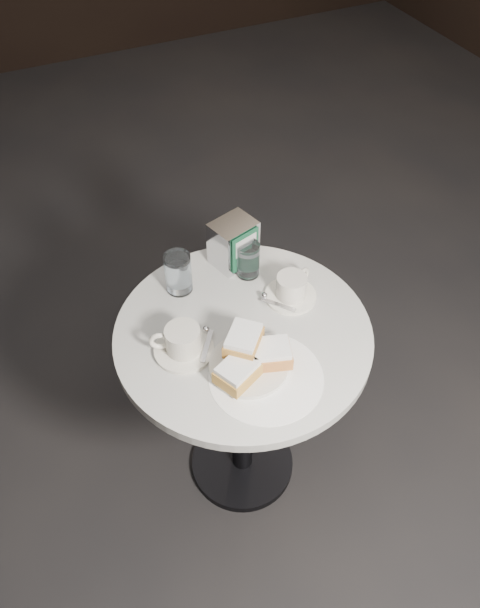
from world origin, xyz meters
name	(u,v)px	position (x,y,z in m)	size (l,w,h in m)	color
ground	(242,464)	(0.00, 0.00, 0.00)	(7.00, 7.00, 0.00)	black
cafe_table	(243,374)	(0.00, 0.00, 0.55)	(0.70, 0.70, 0.74)	black
sugar_spill	(266,377)	(-0.01, -0.16, 0.75)	(0.29, 0.29, 0.00)	white
beignet_plate	(250,359)	(-0.04, -0.12, 0.78)	(0.23, 0.23, 0.10)	silver
coffee_cup_left	(183,342)	(-0.17, 0.00, 0.78)	(0.20, 0.20, 0.08)	silver
coffee_cup_right	(291,288)	(0.18, 0.06, 0.78)	(0.19, 0.19, 0.08)	white
water_glass_left	(178,273)	(-0.10, 0.22, 0.80)	(0.10, 0.10, 0.12)	white
water_glass_right	(248,260)	(0.11, 0.20, 0.80)	(0.08, 0.08, 0.11)	white
napkin_dispenser	(234,243)	(0.09, 0.26, 0.82)	(0.15, 0.13, 0.14)	silver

